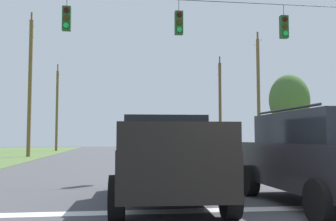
{
  "coord_description": "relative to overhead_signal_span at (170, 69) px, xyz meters",
  "views": [
    {
      "loc": [
        -2.31,
        -5.01,
        1.45
      ],
      "look_at": [
        -0.02,
        12.54,
        2.69
      ],
      "focal_mm": 41.53,
      "sensor_mm": 36.0,
      "label": 1
    }
  ],
  "objects": [
    {
      "name": "overhead_signal_span",
      "position": [
        0.0,
        0.0,
        0.0
      ],
      "size": [
        17.22,
        0.31,
        7.66
      ],
      "color": "#4F392A",
      "rests_on": "ground"
    },
    {
      "name": "utility_pole_far_left",
      "position": [
        -8.71,
        15.27,
        1.36
      ],
      "size": [
        0.28,
        1.69,
        11.09
      ],
      "color": "brown",
      "rests_on": "ground"
    },
    {
      "name": "suv_black",
      "position": [
        2.23,
        -7.34,
        -3.11
      ],
      "size": [
        2.31,
        4.85,
        2.05
      ],
      "color": "black",
      "rests_on": "ground"
    },
    {
      "name": "lane_dash_2",
      "position": [
        0.24,
        11.28,
        -4.17
      ],
      "size": [
        2.5,
        0.15,
        0.01
      ],
      "primitive_type": "cube",
      "rotation": [
        0.0,
        0.0,
        1.57
      ],
      "color": "white",
      "rests_on": "ground"
    },
    {
      "name": "utility_pole_distant_right",
      "position": [
        -8.67,
        28.49,
        0.57
      ],
      "size": [
        0.27,
        1.99,
        9.58
      ],
      "color": "brown",
      "rests_on": "ground"
    },
    {
      "name": "lane_dash_4",
      "position": [
        0.24,
        24.99,
        -4.17
      ],
      "size": [
        2.5,
        0.15,
        0.01
      ],
      "primitive_type": "cube",
      "rotation": [
        0.0,
        0.0,
        1.57
      ],
      "color": "white",
      "rests_on": "ground"
    },
    {
      "name": "distant_car_crossing_white",
      "position": [
        6.82,
        5.41,
        -3.38
      ],
      "size": [
        4.36,
        2.14,
        1.52
      ],
      "color": "silver",
      "rests_on": "ground"
    },
    {
      "name": "lane_dash_3",
      "position": [
        0.24,
        20.43,
        -4.17
      ],
      "size": [
        2.5,
        0.15,
        0.01
      ],
      "primitive_type": "cube",
      "rotation": [
        0.0,
        0.0,
        1.57
      ],
      "color": "white",
      "rests_on": "ground"
    },
    {
      "name": "stop_bar_stripe",
      "position": [
        0.24,
        -7.46,
        -4.17
      ],
      "size": [
        14.41,
        0.45,
        0.01
      ],
      "primitive_type": "cube",
      "color": "white",
      "rests_on": "ground"
    },
    {
      "name": "tree_roadside_right",
      "position": [
        10.39,
        11.74,
        0.0
      ],
      "size": [
        2.92,
        2.92,
        6.08
      ],
      "color": "brown",
      "rests_on": "ground"
    },
    {
      "name": "lane_dash_0",
      "position": [
        0.24,
        -1.46,
        -4.17
      ],
      "size": [
        2.5,
        0.15,
        0.01
      ],
      "primitive_type": "cube",
      "rotation": [
        0.0,
        0.0,
        1.57
      ],
      "color": "white",
      "rests_on": "ground"
    },
    {
      "name": "utility_pole_far_right",
      "position": [
        9.34,
        15.15,
        0.8
      ],
      "size": [
        0.27,
        1.71,
        10.17
      ],
      "color": "brown",
      "rests_on": "ground"
    },
    {
      "name": "utility_pole_near_left",
      "position": [
        9.26,
        26.82,
        1.0
      ],
      "size": [
        0.32,
        1.95,
        10.57
      ],
      "color": "brown",
      "rests_on": "ground"
    },
    {
      "name": "pickup_truck",
      "position": [
        -0.99,
        -6.38,
        -3.2
      ],
      "size": [
        2.46,
        5.48,
        1.95
      ],
      "color": "black",
      "rests_on": "ground"
    },
    {
      "name": "distant_car_oncoming",
      "position": [
        2.65,
        16.98,
        -3.38
      ],
      "size": [
        4.38,
        2.19,
        1.52
      ],
      "color": "maroon",
      "rests_on": "ground"
    },
    {
      "name": "lane_dash_1",
      "position": [
        0.24,
        5.59,
        -4.17
      ],
      "size": [
        2.5,
        0.15,
        0.01
      ],
      "primitive_type": "cube",
      "rotation": [
        0.0,
        0.0,
        1.57
      ],
      "color": "white",
      "rests_on": "ground"
    }
  ]
}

